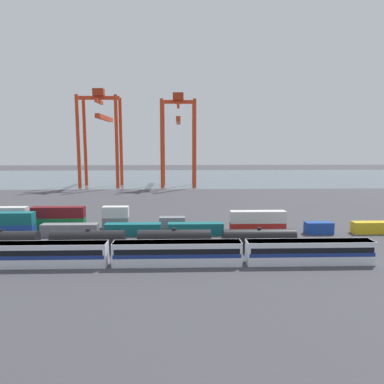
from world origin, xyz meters
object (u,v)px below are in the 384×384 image
(shipping_container_15, at_px, (172,222))
(shipping_container_3, at_px, (133,229))
(freight_tank_row, at_px, (132,241))
(gantry_crane_central, at_px, (178,130))
(passenger_train, at_px, (177,252))
(shipping_container_0, at_px, (6,230))
(gantry_crane_west, at_px, (101,128))

(shipping_container_15, bearing_deg, shipping_container_3, -141.51)
(freight_tank_row, height_order, gantry_crane_central, gantry_crane_central)
(shipping_container_3, height_order, shipping_container_15, same)
(passenger_train, xyz_separation_m, shipping_container_0, (-37.05, 19.53, -0.84))
(gantry_crane_central, bearing_deg, gantry_crane_west, -179.43)
(shipping_container_3, relative_size, gantry_crane_west, 0.27)
(freight_tank_row, bearing_deg, passenger_train, -41.67)
(gantry_crane_central, bearing_deg, shipping_container_15, -90.71)
(passenger_train, distance_m, shipping_container_0, 41.89)
(freight_tank_row, relative_size, gantry_crane_central, 1.44)
(passenger_train, xyz_separation_m, gantry_crane_central, (-0.36, 112.25, 23.76))
(passenger_train, height_order, shipping_container_0, passenger_train)
(passenger_train, xyz_separation_m, freight_tank_row, (-8.52, 7.58, -0.08))
(shipping_container_0, height_order, gantry_crane_west, gantry_crane_west)
(shipping_container_0, distance_m, gantry_crane_central, 102.70)
(gantry_crane_west, bearing_deg, shipping_container_3, -74.17)
(freight_tank_row, relative_size, shipping_container_0, 5.04)
(shipping_container_3, distance_m, gantry_crane_central, 96.39)
(passenger_train, height_order, gantry_crane_west, gantry_crane_west)
(gantry_crane_west, bearing_deg, shipping_container_15, -68.05)
(passenger_train, bearing_deg, shipping_container_3, 116.60)
(freight_tank_row, xyz_separation_m, gantry_crane_central, (8.16, 104.67, 23.84))
(passenger_train, relative_size, gantry_crane_central, 1.54)
(freight_tank_row, bearing_deg, shipping_container_3, 96.03)
(passenger_train, xyz_separation_m, shipping_container_3, (-9.78, 19.53, -0.84))
(freight_tank_row, relative_size, shipping_container_15, 10.09)
(freight_tank_row, bearing_deg, shipping_container_0, 157.27)
(passenger_train, relative_size, gantry_crane_west, 1.48)
(shipping_container_0, bearing_deg, passenger_train, -27.80)
(freight_tank_row, height_order, gantry_crane_west, gantry_crane_west)
(gantry_crane_central, bearing_deg, shipping_container_0, -111.59)
(freight_tank_row, bearing_deg, shipping_container_15, 69.12)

